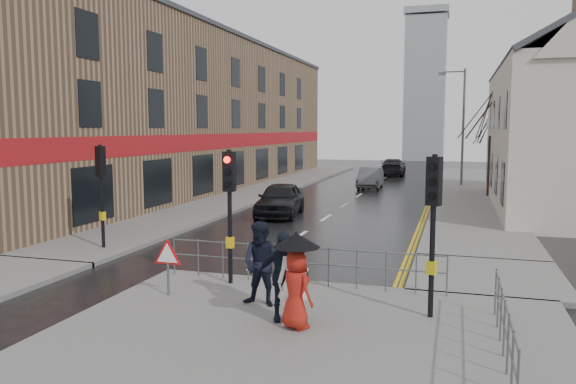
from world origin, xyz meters
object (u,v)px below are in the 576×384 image
Objects in this scene: pedestrian_b at (262,264)px; pedestrian_with_umbrella at (296,275)px; car_mid at (370,178)px; pedestrian_a at (293,283)px; pedestrian_d at (283,276)px; car_parked at (280,199)px.

pedestrian_b is 1.61m from pedestrian_with_umbrella.
pedestrian_b is 26.98m from car_mid.
pedestrian_d is at bearing 139.66° from pedestrian_a.
pedestrian_b is at bearing 133.99° from pedestrian_with_umbrella.
car_parked is at bearing 110.26° from pedestrian_b.
car_parked is 1.07× the size of car_mid.
pedestrian_d is at bearing 136.39° from pedestrian_with_umbrella.
pedestrian_a is at bearing -41.16° from pedestrian_b.
pedestrian_b is (-1.02, 1.04, 0.07)m from pedestrian_a.
car_parked is 13.82m from car_mid.
pedestrian_a is 28.10m from car_mid.
car_mid is at bearing 76.08° from pedestrian_d.
pedestrian_b is 0.44× the size of car_mid.
pedestrian_with_umbrella is at bearing -62.26° from pedestrian_d.
pedestrian_b is 0.41× the size of car_parked.
pedestrian_a is at bearing -77.90° from car_parked.
pedestrian_with_umbrella is at bearing -41.61° from pedestrian_b.
pedestrian_with_umbrella reaches higher than car_parked.
car_parked is (-4.49, 14.07, -0.28)m from pedestrian_d.
pedestrian_d is at bearing -42.85° from pedestrian_b.
pedestrian_a is 0.93× the size of pedestrian_b.
pedestrian_b reaches higher than pedestrian_a.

